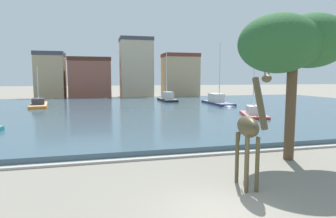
% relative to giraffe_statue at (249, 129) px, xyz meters
% --- Properties ---
extents(ground_plane, '(300.00, 300.00, 0.00)m').
position_rel_giraffe_statue_xyz_m(ground_plane, '(-1.93, -1.68, -2.36)').
color(ground_plane, gray).
extents(harbor_water, '(81.40, 43.21, 0.42)m').
position_rel_giraffe_statue_xyz_m(harbor_water, '(-1.93, 26.78, -2.15)').
color(harbor_water, '#3D5666').
rests_on(harbor_water, ground).
extents(quay_edge_coping, '(81.40, 0.50, 0.12)m').
position_rel_giraffe_statue_xyz_m(quay_edge_coping, '(-1.93, 4.92, -2.30)').
color(quay_edge_coping, '#ADA89E').
rests_on(quay_edge_coping, ground).
extents(giraffe_statue, '(0.84, 2.64, 4.62)m').
position_rel_giraffe_statue_xyz_m(giraffe_statue, '(0.00, 0.00, 0.00)').
color(giraffe_statue, '#4C4228').
rests_on(giraffe_statue, ground).
extents(sailboat_red, '(3.95, 6.54, 9.48)m').
position_rel_giraffe_statue_xyz_m(sailboat_red, '(10.06, 16.77, -1.83)').
color(sailboat_red, red).
rests_on(sailboat_red, ground).
extents(sailboat_orange, '(3.29, 9.18, 5.84)m').
position_rel_giraffe_statue_xyz_m(sailboat_orange, '(-13.56, 32.93, -1.84)').
color(sailboat_orange, orange).
rests_on(sailboat_orange, ground).
extents(sailboat_navy, '(2.44, 9.13, 9.38)m').
position_rel_giraffe_statue_xyz_m(sailboat_navy, '(11.74, 29.21, -1.74)').
color(sailboat_navy, navy).
rests_on(sailboat_navy, ground).
extents(sailboat_black, '(2.26, 6.99, 8.73)m').
position_rel_giraffe_statue_xyz_m(sailboat_black, '(5.80, 37.39, -1.72)').
color(sailboat_black, black).
rests_on(sailboat_black, ground).
extents(shade_tree, '(5.74, 4.02, 7.66)m').
position_rel_giraffe_statue_xyz_m(shade_tree, '(4.18, 3.19, 3.75)').
color(shade_tree, brown).
rests_on(shade_tree, ground).
extents(townhouse_tall_gabled, '(5.75, 6.26, 9.54)m').
position_rel_giraffe_statue_xyz_m(townhouse_tall_gabled, '(-14.88, 53.98, 2.42)').
color(townhouse_tall_gabled, tan).
rests_on(townhouse_tall_gabled, ground).
extents(townhouse_end_terrace, '(8.68, 6.92, 8.55)m').
position_rel_giraffe_statue_xyz_m(townhouse_end_terrace, '(-6.99, 53.84, 1.93)').
color(townhouse_end_terrace, '#8E5142').
rests_on(townhouse_end_terrace, ground).
extents(townhouse_narrow_midrow, '(7.12, 5.87, 13.04)m').
position_rel_giraffe_statue_xyz_m(townhouse_narrow_midrow, '(2.96, 54.33, 4.18)').
color(townhouse_narrow_midrow, '#C6B293').
rests_on(townhouse_narrow_midrow, ground).
extents(townhouse_wide_warehouse, '(7.72, 5.85, 9.61)m').
position_rel_giraffe_statue_xyz_m(townhouse_wide_warehouse, '(12.55, 52.27, 2.46)').
color(townhouse_wide_warehouse, tan).
rests_on(townhouse_wide_warehouse, ground).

